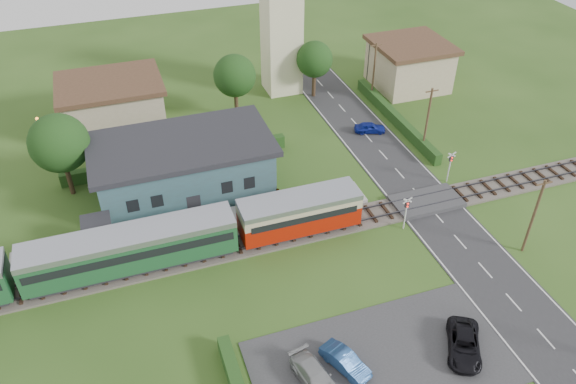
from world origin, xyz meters
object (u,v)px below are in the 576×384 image
object	(u,v)px
house_west	(113,105)
pedestrian_near	(277,197)
car_park_dark	(464,344)
church_tower	(281,6)
pedestrian_far	(121,232)
train	(87,258)
car_park_silver	(315,377)
equipment_hut	(99,233)
house_east	(409,64)
crossing_signal_near	(406,209)
car_on_road	(370,128)
car_park_blue	(345,361)
station_building	(184,166)
crossing_signal_far	(450,163)

from	to	relation	value
house_west	pedestrian_near	size ratio (longest dim) A/B	5.84
car_park_dark	house_west	bearing A→B (deg)	146.51
church_tower	pedestrian_far	distance (m)	32.49
train	car_park_silver	world-z (taller)	train
church_tower	pedestrian_far	xyz separation A→B (m)	(-21.35, -22.85, -8.82)
car_park_dark	train	bearing A→B (deg)	176.78
equipment_hut	church_tower	bearing A→B (deg)	44.75
car_park_dark	church_tower	bearing A→B (deg)	118.55
car_park_silver	equipment_hut	bearing A→B (deg)	111.82
house_east	crossing_signal_near	xyz separation A→B (m)	(-13.60, -24.41, -0.66)
train	car_park_dark	xyz separation A→B (m)	(22.98, -14.99, -1.47)
church_tower	pedestrian_near	xyz separation A→B (m)	(-7.92, -22.44, -8.85)
church_tower	house_east	xyz separation A→B (m)	(15.00, -4.00, -7.43)
equipment_hut	crossing_signal_near	bearing A→B (deg)	-12.94
equipment_hut	car_park_silver	distance (m)	21.00
equipment_hut	crossing_signal_near	distance (m)	25.04
equipment_hut	house_west	bearing A→B (deg)	81.38
car_park_silver	church_tower	bearing A→B (deg)	61.99
pedestrian_near	pedestrian_far	world-z (taller)	pedestrian_far
equipment_hut	house_east	xyz separation A→B (m)	(38.00, 18.80, 1.05)
church_tower	car_on_road	xyz separation A→B (m)	(5.63, -12.98, -9.61)
crossing_signal_near	car_park_blue	size ratio (longest dim) A/B	0.90
station_building	pedestrian_far	bearing A→B (deg)	-137.37
pedestrian_near	car_park_silver	bearing A→B (deg)	65.80
equipment_hut	car_park_blue	xyz separation A→B (m)	(14.05, -16.83, -1.07)
church_tower	car_park_silver	world-z (taller)	church_tower
station_building	house_east	distance (m)	32.70
equipment_hut	house_east	bearing A→B (deg)	26.32
crossing_signal_near	car_park_silver	distance (m)	17.28
station_building	car_park_silver	size ratio (longest dim) A/B	3.70
crossing_signal_near	pedestrian_far	size ratio (longest dim) A/B	1.72
house_west	equipment_hut	bearing A→B (deg)	-98.62
crossing_signal_far	pedestrian_near	world-z (taller)	crossing_signal_far
car_park_blue	house_east	bearing A→B (deg)	31.95
house_west	pedestrian_near	distance (m)	22.93
train	car_park_blue	world-z (taller)	train
train	equipment_hut	bearing A→B (deg)	73.61
church_tower	house_east	bearing A→B (deg)	-14.93
pedestrian_far	car_park_blue	bearing A→B (deg)	-140.81
train	car_on_road	xyz separation A→B (m)	(29.57, 13.02, -1.57)
pedestrian_near	church_tower	bearing A→B (deg)	-123.15
church_tower	house_west	size ratio (longest dim) A/B	1.63
station_building	car_park_dark	xyz separation A→B (m)	(14.04, -23.98, -1.99)
house_east	church_tower	bearing A→B (deg)	165.07
train	house_west	world-z (taller)	house_west
car_on_road	car_park_dark	bearing A→B (deg)	-175.34
house_west	car_park_blue	bearing A→B (deg)	-73.22
station_building	pedestrian_near	bearing A→B (deg)	-37.54
train	car_park_blue	xyz separation A→B (m)	(14.99, -13.63, -1.50)
pedestrian_far	church_tower	bearing A→B (deg)	-40.32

